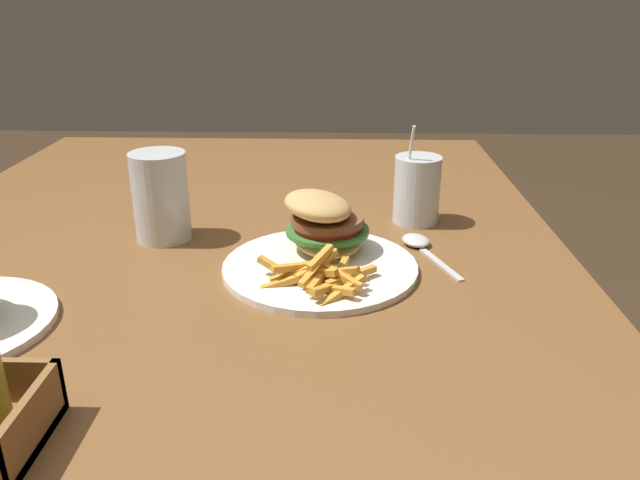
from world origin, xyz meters
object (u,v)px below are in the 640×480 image
object	(u,v)px
beer_glass	(161,199)
meal_plate_near	(322,243)
juice_glass	(417,192)
spoon	(418,242)

from	to	relation	value
beer_glass	meal_plate_near	bearing A→B (deg)	-109.51
beer_glass	juice_glass	bearing A→B (deg)	-77.98
beer_glass	spoon	distance (m)	0.42
meal_plate_near	juice_glass	xyz separation A→B (m)	(0.18, -0.16, 0.02)
meal_plate_near	spoon	bearing A→B (deg)	-65.39
juice_glass	meal_plate_near	bearing A→B (deg)	138.98
meal_plate_near	juice_glass	size ratio (longest dim) A/B	1.63
beer_glass	spoon	size ratio (longest dim) A/B	0.87
juice_glass	spoon	bearing A→B (deg)	176.24
juice_glass	spoon	distance (m)	0.12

